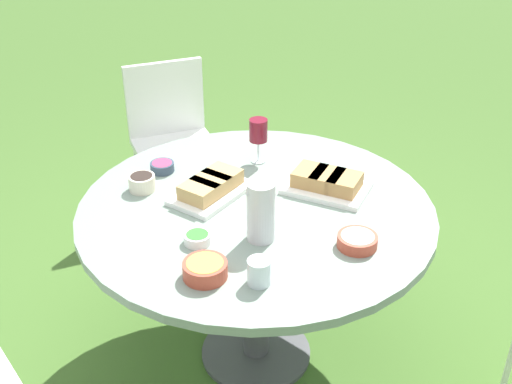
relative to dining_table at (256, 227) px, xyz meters
The scene contains 13 objects.
ground_plane 0.66m from the dining_table, ahead, with size 40.00×40.00×0.00m, color #446B2B.
dining_table is the anchor object (origin of this frame).
chair_far_back 1.27m from the dining_table, 89.35° to the right, with size 0.44×0.42×0.89m.
water_pitcher 0.30m from the dining_table, 73.24° to the left, with size 0.11×0.10×0.22m.
wine_glass 0.43m from the dining_table, 112.63° to the right, with size 0.08×0.08×0.20m.
platter_bread_main 0.23m from the dining_table, 44.90° to the right, with size 0.38×0.35×0.08m.
platter_charcuterie 0.33m from the dining_table, behind, with size 0.38×0.38×0.08m.
bowl_fries 0.48m from the dining_table, 48.42° to the left, with size 0.14×0.14×0.06m.
bowl_salad 0.34m from the dining_table, 29.30° to the left, with size 0.09×0.09×0.04m.
bowl_olives 0.48m from the dining_table, 36.09° to the right, with size 0.11×0.11×0.06m.
bowl_dip_red 0.49m from the dining_table, 56.21° to the right, with size 0.10×0.10×0.04m.
bowl_dip_cream 0.45m from the dining_table, 121.43° to the left, with size 0.14×0.14×0.04m.
cup_water_near 0.49m from the dining_table, 70.10° to the left, with size 0.08×0.08×0.09m.
Camera 1 is at (0.74, 1.93, 2.04)m, focal length 45.00 mm.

